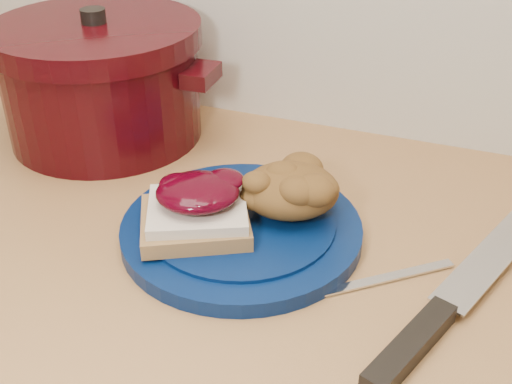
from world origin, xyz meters
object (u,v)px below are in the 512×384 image
(plate, at_px, (241,230))
(chef_knife, at_px, (436,319))
(dutch_oven, at_px, (102,80))
(pepper_grinder, at_px, (36,74))
(butter_knife, at_px, (389,277))

(plate, xyz_separation_m, chef_knife, (0.22, -0.07, 0.00))
(dutch_oven, height_order, pepper_grinder, dutch_oven)
(chef_knife, relative_size, dutch_oven, 0.98)
(dutch_oven, bearing_deg, plate, -31.26)
(plate, bearing_deg, dutch_oven, 148.74)
(plate, height_order, dutch_oven, dutch_oven)
(pepper_grinder, bearing_deg, plate, -24.04)
(plate, xyz_separation_m, dutch_oven, (-0.28, 0.17, 0.08))
(chef_knife, height_order, pepper_grinder, pepper_grinder)
(plate, bearing_deg, butter_knife, -5.54)
(plate, xyz_separation_m, butter_knife, (0.17, -0.02, -0.01))
(chef_knife, xyz_separation_m, dutch_oven, (-0.50, 0.24, 0.07))
(chef_knife, bearing_deg, dutch_oven, 84.94)
(butter_knife, bearing_deg, pepper_grinder, 121.35)
(butter_knife, relative_size, pepper_grinder, 1.05)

